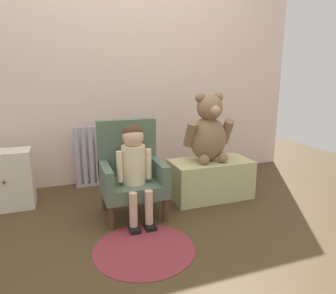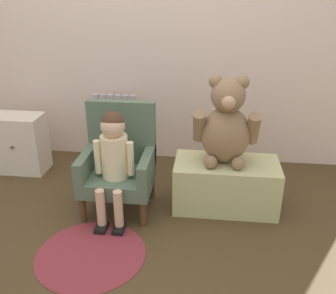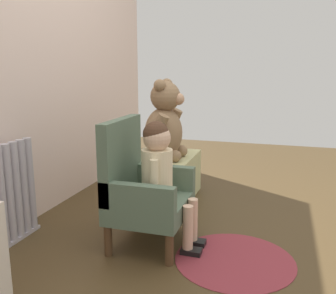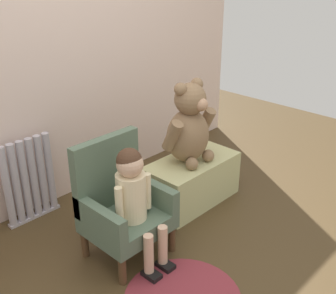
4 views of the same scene
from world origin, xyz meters
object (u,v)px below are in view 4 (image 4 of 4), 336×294
low_bench (192,181)px  large_teddy_bear (189,127)px  child_armchair (121,204)px  radiator (29,180)px  child_figure (134,191)px

low_bench → large_teddy_bear: size_ratio=1.19×
child_armchair → large_teddy_bear: 0.74m
child_armchair → radiator: bearing=105.5°
child_armchair → low_bench: child_armchair is taller
low_bench → large_teddy_bear: bearing=142.4°
child_figure → low_bench: 0.79m
child_armchair → large_teddy_bear: (0.69, 0.08, 0.26)m
large_teddy_bear → child_armchair: bearing=-173.1°
child_armchair → child_figure: 0.18m
radiator → child_armchair: child_armchair is taller
child_figure → low_bench: size_ratio=1.03×
child_armchair → large_teddy_bear: large_teddy_bear is taller
child_armchair → low_bench: bearing=5.3°
low_bench → large_teddy_bear: (-0.02, 0.02, 0.42)m
child_figure → large_teddy_bear: large_teddy_bear is taller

